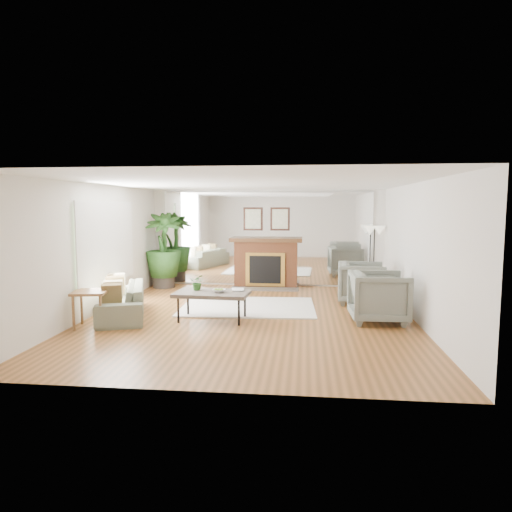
# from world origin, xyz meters

# --- Properties ---
(ground) EXTENTS (7.00, 7.00, 0.00)m
(ground) POSITION_xyz_m (0.00, 0.00, 0.00)
(ground) COLOR brown
(ground) RESTS_ON ground
(wall_left) EXTENTS (0.02, 7.00, 2.50)m
(wall_left) POSITION_xyz_m (-2.99, 0.00, 1.25)
(wall_left) COLOR silver
(wall_left) RESTS_ON ground
(wall_right) EXTENTS (0.02, 7.00, 2.50)m
(wall_right) POSITION_xyz_m (2.99, 0.00, 1.25)
(wall_right) COLOR silver
(wall_right) RESTS_ON ground
(wall_back) EXTENTS (6.00, 0.02, 2.50)m
(wall_back) POSITION_xyz_m (0.00, 3.49, 1.25)
(wall_back) COLOR silver
(wall_back) RESTS_ON ground
(mirror_panel) EXTENTS (5.40, 0.04, 2.40)m
(mirror_panel) POSITION_xyz_m (0.00, 3.47, 1.25)
(mirror_panel) COLOR silver
(mirror_panel) RESTS_ON wall_back
(window_panel) EXTENTS (0.04, 2.40, 1.50)m
(window_panel) POSITION_xyz_m (-2.96, 0.40, 1.35)
(window_panel) COLOR #B2E09E
(window_panel) RESTS_ON wall_left
(fireplace) EXTENTS (1.85, 0.83, 2.05)m
(fireplace) POSITION_xyz_m (0.00, 3.26, 0.66)
(fireplace) COLOR brown
(fireplace) RESTS_ON ground
(area_rug) EXTENTS (2.78, 2.05, 0.03)m
(area_rug) POSITION_xyz_m (-0.15, 0.82, 0.01)
(area_rug) COLOR white
(area_rug) RESTS_ON ground
(coffee_table) EXTENTS (1.37, 0.85, 0.53)m
(coffee_table) POSITION_xyz_m (-0.67, -0.31, 0.49)
(coffee_table) COLOR #595046
(coffee_table) RESTS_ON ground
(sofa) EXTENTS (1.45, 2.21, 0.60)m
(sofa) POSITION_xyz_m (-2.45, -0.17, 0.30)
(sofa) COLOR gray
(sofa) RESTS_ON ground
(armchair_back) EXTENTS (1.03, 1.01, 0.89)m
(armchair_back) POSITION_xyz_m (2.21, 1.50, 0.44)
(armchair_back) COLOR gray
(armchair_back) RESTS_ON ground
(armchair_front) EXTENTS (1.04, 1.01, 0.91)m
(armchair_front) POSITION_xyz_m (2.33, -0.08, 0.46)
(armchair_front) COLOR gray
(armchair_front) RESTS_ON ground
(side_table) EXTENTS (0.65, 0.65, 0.64)m
(side_table) POSITION_xyz_m (-2.65, -1.00, 0.53)
(side_table) COLOR olive
(side_table) RESTS_ON ground
(potted_ficus) EXTENTS (1.14, 1.14, 1.92)m
(potted_ficus) POSITION_xyz_m (-2.60, 2.91, 1.03)
(potted_ficus) COLOR #2A241F
(potted_ficus) RESTS_ON ground
(floor_lamp) EXTENTS (0.52, 0.29, 1.59)m
(floor_lamp) POSITION_xyz_m (2.69, 3.10, 1.36)
(floor_lamp) COLOR black
(floor_lamp) RESTS_ON ground
(tabletop_plant) EXTENTS (0.27, 0.24, 0.29)m
(tabletop_plant) POSITION_xyz_m (-0.97, -0.18, 0.68)
(tabletop_plant) COLOR #306324
(tabletop_plant) RESTS_ON coffee_table
(fruit_bowl) EXTENTS (0.25, 0.25, 0.06)m
(fruit_bowl) POSITION_xyz_m (-0.54, -0.34, 0.56)
(fruit_bowl) COLOR olive
(fruit_bowl) RESTS_ON coffee_table
(book) EXTENTS (0.27, 0.34, 0.02)m
(book) POSITION_xyz_m (-0.34, -0.14, 0.54)
(book) COLOR olive
(book) RESTS_ON coffee_table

